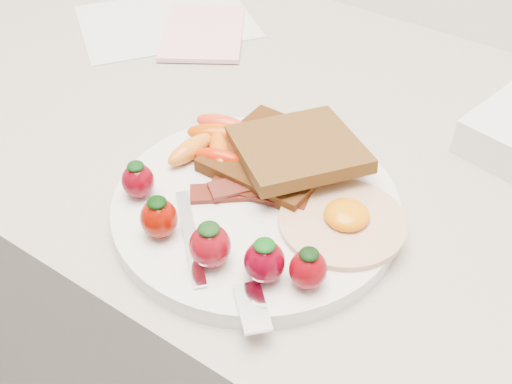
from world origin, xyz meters
The scene contains 11 objects.
counter centered at (0.00, 1.70, 0.45)m, with size 2.00×0.60×0.90m, color gray.
plate centered at (0.02, 1.56, 0.91)m, with size 0.27×0.27×0.02m, color silver.
toast_lower centered at (0.01, 1.62, 0.93)m, with size 0.12×0.12×0.01m, color black.
toast_upper centered at (0.03, 1.62, 0.94)m, with size 0.11×0.11×0.01m, color #41240F.
fried_egg centered at (0.11, 1.58, 0.92)m, with size 0.11×0.11×0.02m.
bacon_strips centered at (0.01, 1.57, 0.92)m, with size 0.11×0.10×0.01m.
baby_carrots centered at (-0.05, 1.60, 0.93)m, with size 0.09×0.10×0.02m.
strawberries centered at (0.03, 1.49, 0.94)m, with size 0.22×0.06×0.04m.
fork centered at (0.05, 1.47, 0.92)m, with size 0.16×0.10×0.00m.
paper_sheet centered at (-0.30, 1.81, 0.90)m, with size 0.18×0.23×0.00m, color silver.
notepad centered at (-0.24, 1.81, 0.91)m, with size 0.11×0.15×0.01m, color beige.
Camera 1 is at (0.28, 1.20, 1.32)m, focal length 45.00 mm.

